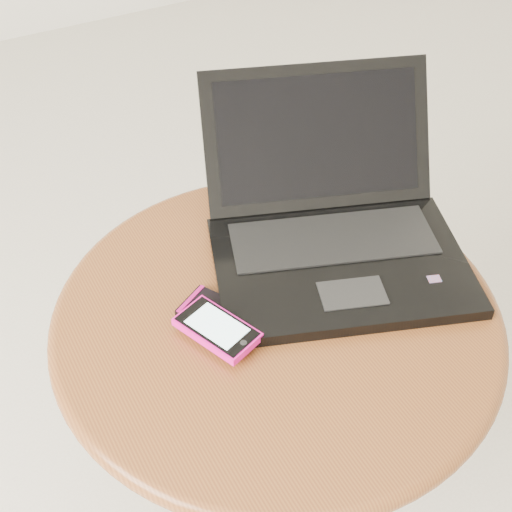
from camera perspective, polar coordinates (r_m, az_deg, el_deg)
table at (r=1.02m, az=1.57°, el=-8.18°), size 0.59×0.59×0.47m
laptop at (r=1.01m, az=6.16°, el=2.30°), size 0.44×0.44×0.20m
phone_black at (r=0.93m, az=-2.75°, el=-4.74°), size 0.10×0.12×0.01m
phone_pink at (r=0.90m, az=-3.10°, el=-5.80°), size 0.09×0.12×0.01m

